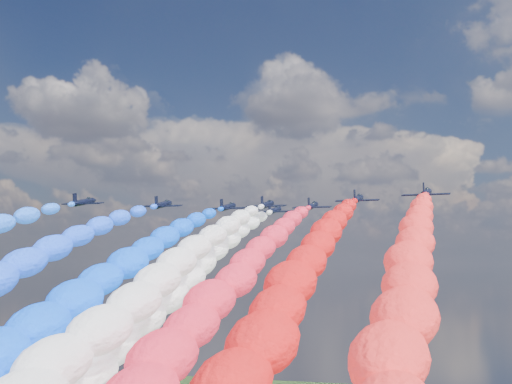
% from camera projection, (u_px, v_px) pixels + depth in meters
% --- Properties ---
extents(jet_0, '(8.63, 11.45, 4.18)m').
position_uv_depth(jet_0, '(84.00, 202.00, 135.94)').
color(jet_0, black).
extents(jet_1, '(8.60, 11.43, 4.18)m').
position_uv_depth(jet_1, '(163.00, 205.00, 141.64)').
color(jet_1, black).
extents(trail_1, '(7.02, 100.16, 36.15)m').
position_uv_depth(trail_1, '(6.00, 288.00, 91.20)').
color(trail_1, '#1C50FF').
extents(jet_2, '(8.26, 11.19, 4.18)m').
position_uv_depth(jet_2, '(228.00, 207.00, 147.51)').
color(jet_2, black).
extents(trail_2, '(7.02, 100.16, 36.15)m').
position_uv_depth(trail_2, '(113.00, 286.00, 97.07)').
color(trail_2, '#094DF6').
extents(jet_3, '(8.10, 11.07, 4.18)m').
position_uv_depth(jet_3, '(267.00, 205.00, 141.64)').
color(jet_3, black).
extents(trail_3, '(7.02, 100.16, 36.15)m').
position_uv_depth(trail_3, '(167.00, 288.00, 91.20)').
color(trail_3, silver).
extents(jet_4, '(8.51, 11.36, 4.18)m').
position_uv_depth(jet_4, '(275.00, 210.00, 156.75)').
color(jet_4, black).
extents(trail_4, '(7.02, 100.16, 36.15)m').
position_uv_depth(trail_4, '(192.00, 285.00, 106.31)').
color(trail_4, white).
extents(jet_5, '(8.04, 11.03, 4.18)m').
position_uv_depth(jet_5, '(312.00, 206.00, 144.78)').
color(jet_5, black).
extents(trail_5, '(7.02, 100.16, 36.15)m').
position_uv_depth(trail_5, '(240.00, 287.00, 94.35)').
color(trail_5, red).
extents(jet_6, '(8.18, 11.13, 4.18)m').
position_uv_depth(jet_6, '(358.00, 199.00, 129.30)').
color(jet_6, black).
extents(trail_6, '(7.02, 100.16, 36.15)m').
position_uv_depth(trail_6, '(300.00, 292.00, 78.87)').
color(trail_6, red).
extents(jet_7, '(8.77, 11.55, 4.18)m').
position_uv_depth(jet_7, '(426.00, 193.00, 118.49)').
color(jet_7, black).
extents(trail_7, '(7.02, 100.16, 36.15)m').
position_uv_depth(trail_7, '(410.00, 296.00, 68.06)').
color(trail_7, red).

